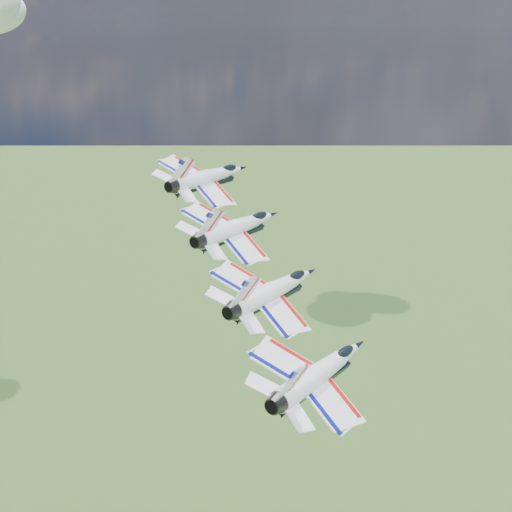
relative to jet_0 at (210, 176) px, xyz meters
The scene contains 4 objects.
jet_0 is the anchor object (origin of this frame).
jet_1 11.75m from the jet_0, 38.75° to the right, with size 10.44×15.47×4.62m, color silver, non-canonical shape.
jet_2 23.51m from the jet_0, 38.75° to the right, with size 10.44×15.47×4.62m, color white, non-canonical shape.
jet_3 35.26m from the jet_0, 38.75° to the right, with size 10.44×15.47×4.62m, color silver, non-canonical shape.
Camera 1 is at (22.95, -60.92, 166.96)m, focal length 50.00 mm.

